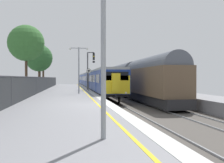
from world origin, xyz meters
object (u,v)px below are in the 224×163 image
Objects in this scene: freight_train_adjacent_track at (115,78)px; platform_lamp_mid at (79,66)px; background_tree_left at (40,53)px; background_tree_centre at (39,59)px; background_tree_back at (27,44)px; commuter_train_at_platform at (91,80)px; background_tree_right at (43,61)px; speed_limit_sign at (89,77)px; signal_gantry at (90,66)px; platform_lamp_near at (103,14)px.

platform_lamp_mid is at bearing -109.53° from freight_train_adjacent_track.
background_tree_left is 1.18× the size of background_tree_centre.
background_tree_back is (0.53, -15.93, 0.51)m from background_tree_centre.
freight_train_adjacent_track is (4.00, -6.46, 0.32)m from commuter_train_at_platform.
background_tree_left is 1.30× the size of background_tree_right.
background_tree_right is at bearing -76.68° from background_tree_left.
commuter_train_at_platform is 13.43m from background_tree_centre.
commuter_train_at_platform reaches higher than speed_limit_sign.
freight_train_adjacent_track is at bearing -27.29° from background_tree_left.
background_tree_centre is at bearing 132.01° from signal_gantry.
background_tree_left is at bearing 115.12° from signal_gantry.
platform_lamp_near is (-3.24, -48.62, 2.08)m from commuter_train_at_platform.
background_tree_left is 4.84m from background_tree_right.
background_tree_centre is at bearing 91.91° from background_tree_back.
speed_limit_sign is 19.71m from background_tree_right.
background_tree_back is at bearing 160.46° from platform_lamp_mid.
signal_gantry reaches higher than platform_lamp_mid.
background_tree_back is (0.35, -21.41, 0.45)m from background_tree_right.
speed_limit_sign is 27.14m from platform_lamp_near.
commuter_train_at_platform is at bearing 70.57° from background_tree_back.
platform_lamp_mid is 6.36m from background_tree_back.
speed_limit_sign is 24.41m from background_tree_left.
background_tree_right is at bearing 167.36° from freight_train_adjacent_track.
platform_lamp_mid is 19.00m from background_tree_centre.
freight_train_adjacent_track is 16.19m from speed_limit_sign.
platform_lamp_near is 0.87× the size of background_tree_right.
background_tree_left is (-8.70, 18.56, 3.41)m from signal_gantry.
background_tree_centre is (-9.33, -9.00, 3.54)m from commuter_train_at_platform.
background_tree_back is (-6.95, -3.37, 3.52)m from speed_limit_sign.
platform_lamp_near is at bearing -92.95° from speed_limit_sign.
background_tree_left reaches higher than platform_lamp_mid.
commuter_train_at_platform is at bearing 83.13° from platform_lamp_mid.
platform_lamp_near is 0.79× the size of background_tree_centre.
platform_lamp_near is 45.51m from background_tree_right.
freight_train_adjacent_track is at bearing 55.27° from background_tree_back.
background_tree_back is at bearing -88.09° from background_tree_centre.
commuter_train_at_platform is at bearing 21.02° from background_tree_right.
background_tree_back reaches higher than background_tree_right.
speed_limit_sign is at bearing -67.97° from background_tree_right.
platform_lamp_mid is at bearing -75.82° from background_tree_right.
commuter_train_at_platform is 11.03× the size of platform_lamp_near.
background_tree_right is (-7.67, 14.19, 1.60)m from signal_gantry.
speed_limit_sign is 0.38× the size of background_tree_back.
background_tree_back is (-8.79, -24.92, 4.05)m from commuter_train_at_platform.
freight_train_adjacent_track is 11.57× the size of signal_gantry.
background_tree_right is 0.88× the size of background_tree_back.
background_tree_left is at bearing 93.08° from background_tree_back.
background_tree_centre is 5.48m from background_tree_right.
speed_limit_sign is at bearing -94.89° from commuter_train_at_platform.
platform_lamp_near is at bearing -93.26° from signal_gantry.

